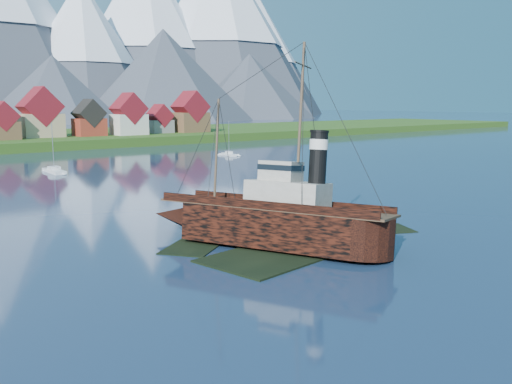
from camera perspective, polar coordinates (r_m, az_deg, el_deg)
ground at (r=61.80m, az=3.90°, el=-5.22°), size 1400.00×1400.00×0.00m
shoal at (r=64.59m, az=3.75°, el=-4.91°), size 31.71×21.24×1.14m
tugboat_wreck at (r=61.05m, az=0.89°, el=-2.65°), size 6.58×28.34×22.46m
sailboat_d at (r=161.82m, az=-2.72°, el=3.74°), size 3.76×7.67×10.16m
sailboat_e at (r=130.34m, az=-19.53°, el=1.94°), size 2.89×9.74×11.17m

